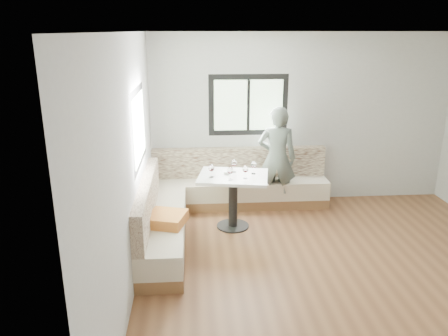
# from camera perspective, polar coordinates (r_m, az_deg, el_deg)

# --- Properties ---
(room) EXTENTS (5.01, 5.01, 2.81)m
(room) POSITION_cam_1_polar(r_m,az_deg,el_deg) (5.14, 15.69, 1.02)
(room) COLOR brown
(room) RESTS_ON ground
(banquette) EXTENTS (2.90, 2.80, 0.95)m
(banquette) POSITION_cam_1_polar(r_m,az_deg,el_deg) (6.65, -2.00, -4.37)
(banquette) COLOR brown
(banquette) RESTS_ON ground
(table) EXTENTS (1.11, 0.93, 0.81)m
(table) POSITION_cam_1_polar(r_m,az_deg,el_deg) (6.38, 1.20, -2.69)
(table) COLOR black
(table) RESTS_ON ground
(person) EXTENTS (0.69, 0.52, 1.69)m
(person) POSITION_cam_1_polar(r_m,az_deg,el_deg) (7.08, 6.92, 1.26)
(person) COLOR #5A655D
(person) RESTS_ON ground
(olive_ramekin) EXTENTS (0.09, 0.09, 0.04)m
(olive_ramekin) POSITION_cam_1_polar(r_m,az_deg,el_deg) (6.38, 0.36, -0.58)
(olive_ramekin) COLOR white
(olive_ramekin) RESTS_ON table
(wine_glass_a) EXTENTS (0.08, 0.08, 0.19)m
(wine_glass_a) POSITION_cam_1_polar(r_m,az_deg,el_deg) (6.19, -1.66, -0.06)
(wine_glass_a) COLOR white
(wine_glass_a) RESTS_ON table
(wine_glass_b) EXTENTS (0.08, 0.08, 0.19)m
(wine_glass_b) POSITION_cam_1_polar(r_m,az_deg,el_deg) (6.08, 0.83, -0.38)
(wine_glass_b) COLOR white
(wine_glass_b) RESTS_ON table
(wine_glass_c) EXTENTS (0.08, 0.08, 0.19)m
(wine_glass_c) POSITION_cam_1_polar(r_m,az_deg,el_deg) (6.15, 2.81, -0.19)
(wine_glass_c) COLOR white
(wine_glass_c) RESTS_ON table
(wine_glass_d) EXTENTS (0.08, 0.08, 0.19)m
(wine_glass_d) POSITION_cam_1_polar(r_m,az_deg,el_deg) (6.41, 1.33, 0.58)
(wine_glass_d) COLOR white
(wine_glass_d) RESTS_ON table
(wine_glass_e) EXTENTS (0.08, 0.08, 0.19)m
(wine_glass_e) POSITION_cam_1_polar(r_m,az_deg,el_deg) (6.35, 3.89, 0.37)
(wine_glass_e) COLOR white
(wine_glass_e) RESTS_ON table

